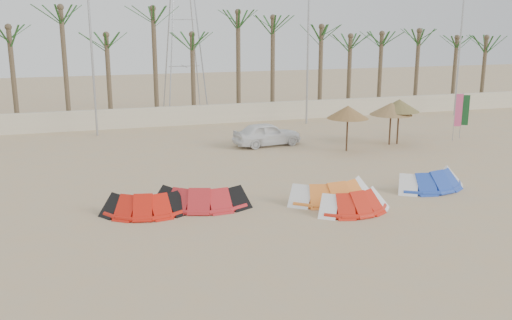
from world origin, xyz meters
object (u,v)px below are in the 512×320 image
object	(u,v)px
kite_red_left	(143,202)
kite_red_mid	(199,195)
parasol_mid	(399,105)
car	(267,134)
kite_orange	(329,189)
kite_blue	(428,178)
kite_red_right	(352,200)
parasol_left	(348,112)
parasol_right	(391,109)

from	to	relation	value
kite_red_left	kite_red_mid	size ratio (longest dim) A/B	0.84
parasol_mid	car	world-z (taller)	parasol_mid
car	kite_red_mid	bearing A→B (deg)	140.49
kite_red_mid	kite_orange	distance (m)	5.22
kite_blue	kite_red_right	bearing A→B (deg)	-158.46
kite_red_left	kite_red_mid	bearing A→B (deg)	6.24
parasol_left	kite_blue	bearing A→B (deg)	-87.98
kite_red_left	kite_blue	distance (m)	12.07
kite_orange	parasol_right	bearing A→B (deg)	47.83
kite_red_left	car	world-z (taller)	car
car	parasol_right	bearing A→B (deg)	-113.03
kite_red_left	parasol_mid	world-z (taller)	parasol_mid
parasol_left	car	world-z (taller)	parasol_left
kite_blue	parasol_mid	distance (m)	8.99
kite_orange	car	distance (m)	10.29
kite_red_mid	kite_red_right	world-z (taller)	same
parasol_mid	kite_red_left	bearing A→B (deg)	-153.02
kite_red_mid	kite_red_right	size ratio (longest dim) A/B	1.27
kite_red_right	kite_orange	xyz separation A→B (m)	(-0.23, 1.53, 0.00)
parasol_mid	car	distance (m)	7.73
kite_red_left	parasol_right	distance (m)	16.92
kite_orange	parasol_mid	world-z (taller)	parasol_mid
kite_orange	parasol_mid	distance (m)	11.79
kite_blue	parasol_mid	bearing A→B (deg)	67.57
parasol_right	car	distance (m)	7.21
kite_orange	car	world-z (taller)	car
kite_red_right	parasol_left	bearing A→B (deg)	65.02
kite_red_left	car	bearing A→B (deg)	50.23
kite_blue	parasol_left	xyz separation A→B (m)	(-0.26, 7.34, 1.74)
kite_red_mid	kite_blue	bearing A→B (deg)	-2.98
parasol_left	parasol_mid	world-z (taller)	parasol_mid
kite_red_right	parasol_right	xyz separation A→B (m)	(7.35, 9.90, 1.66)
kite_blue	parasol_right	size ratio (longest dim) A/B	1.48
parasol_left	parasol_mid	size ratio (longest dim) A/B	0.97
kite_blue	parasol_mid	world-z (taller)	parasol_mid
kite_red_left	kite_blue	world-z (taller)	same
kite_red_left	parasol_left	size ratio (longest dim) A/B	1.32
kite_red_right	parasol_mid	distance (m)	12.78
kite_red_left	car	size ratio (longest dim) A/B	0.85
kite_red_mid	kite_orange	xyz separation A→B (m)	(5.16, -0.76, -0.00)
parasol_mid	parasol_left	bearing A→B (deg)	-167.63
kite_orange	car	xyz separation A→B (m)	(0.77, 10.25, 0.25)
parasol_mid	car	xyz separation A→B (m)	(-7.33, 1.87, -1.58)
kite_orange	parasol_right	distance (m)	11.41
parasol_mid	car	size ratio (longest dim) A/B	0.67
kite_red_left	parasol_right	xyz separation A→B (m)	(14.91, 7.84, 1.66)
kite_red_left	kite_red_right	xyz separation A→B (m)	(7.56, -2.06, -0.00)
parasol_right	kite_red_right	bearing A→B (deg)	-126.59
kite_red_mid	parasol_mid	world-z (taller)	parasol_mid
kite_red_mid	parasol_right	xyz separation A→B (m)	(12.74, 7.60, 1.66)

